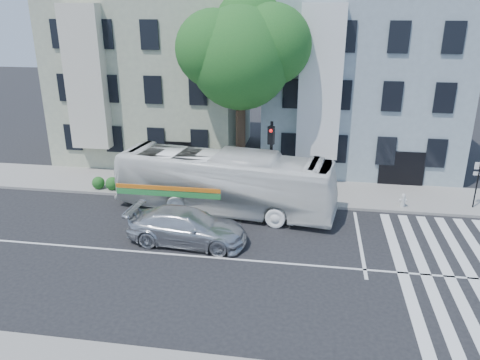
% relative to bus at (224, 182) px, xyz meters
% --- Properties ---
extents(ground, '(120.00, 120.00, 0.00)m').
position_rel_bus_xyz_m(ground, '(0.31, -5.00, -1.61)').
color(ground, black).
rests_on(ground, ground).
extents(sidewalk_far, '(80.00, 4.00, 0.15)m').
position_rel_bus_xyz_m(sidewalk_far, '(0.31, 3.00, -1.53)').
color(sidewalk_far, gray).
rests_on(sidewalk_far, ground).
extents(building_left, '(12.00, 10.00, 11.00)m').
position_rel_bus_xyz_m(building_left, '(-6.69, 10.00, 3.89)').
color(building_left, '#98A086').
rests_on(building_left, ground).
extents(building_right, '(12.00, 10.00, 11.00)m').
position_rel_bus_xyz_m(building_right, '(7.31, 10.00, 3.89)').
color(building_right, gray).
rests_on(building_right, ground).
extents(street_tree, '(7.30, 5.90, 11.10)m').
position_rel_bus_xyz_m(street_tree, '(0.37, 3.73, 6.23)').
color(street_tree, '#2D2116').
rests_on(street_tree, ground).
extents(bus, '(4.37, 11.80, 3.21)m').
position_rel_bus_xyz_m(bus, '(0.00, 0.00, 0.00)').
color(bus, white).
rests_on(bus, ground).
extents(sedan, '(2.57, 5.58, 1.58)m').
position_rel_bus_xyz_m(sedan, '(-1.00, -3.80, -0.82)').
color(sedan, silver).
rests_on(sedan, ground).
extents(hedge, '(8.54, 1.96, 0.70)m').
position_rel_bus_xyz_m(hedge, '(-3.53, 1.56, -1.11)').
color(hedge, '#1C591D').
rests_on(hedge, sidewalk_far).
extents(traffic_signal, '(0.47, 0.55, 4.64)m').
position_rel_bus_xyz_m(traffic_signal, '(2.31, 0.94, 1.39)').
color(traffic_signal, black).
rests_on(traffic_signal, ground).
extents(fire_hydrant, '(0.41, 0.25, 0.76)m').
position_rel_bus_xyz_m(fire_hydrant, '(9.31, 1.54, -1.07)').
color(fire_hydrant, silver).
rests_on(fire_hydrant, sidewalk_far).
extents(far_sign_pole, '(0.48, 0.16, 2.66)m').
position_rel_bus_xyz_m(far_sign_pole, '(13.01, 2.12, 0.22)').
color(far_sign_pole, black).
rests_on(far_sign_pole, sidewalk_far).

